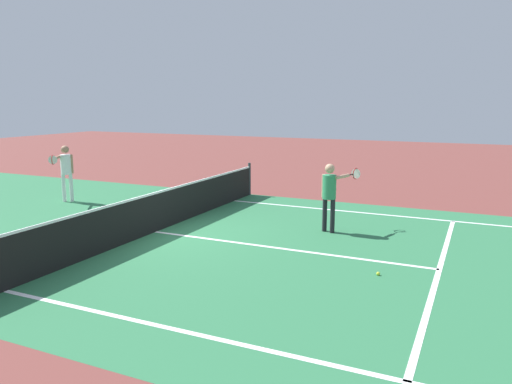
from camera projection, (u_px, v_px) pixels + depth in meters
ground_plane at (155, 232)px, 11.80m from camera, size 60.00×60.00×0.00m
court_surface_inbounds at (155, 232)px, 11.80m from camera, size 10.62×24.40×0.00m
line_sideline_left at (366, 373)px, 5.68m from camera, size 0.10×11.89×0.01m
line_sideline_right at (435, 219)px, 13.01m from camera, size 0.10×11.89×0.01m
line_service_near at (439, 269)px, 9.16m from camera, size 8.22×0.10×0.01m
line_center_service at (279, 248)px, 10.48m from camera, size 0.10×6.40×0.01m
net at (155, 212)px, 11.71m from camera, size 10.53×0.09×1.07m
player_near at (330, 190)px, 11.62m from camera, size 1.11×0.75×1.64m
player_far at (66, 167)px, 15.13m from camera, size 1.15×0.67×1.74m
tennis_ball_mid_court at (378, 274)px, 8.85m from camera, size 0.07×0.07×0.07m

